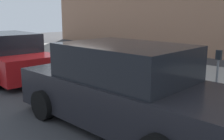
{
  "coord_description": "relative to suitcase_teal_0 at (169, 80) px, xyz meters",
  "views": [
    {
      "loc": [
        -8.06,
        5.26,
        2.26
      ],
      "look_at": [
        -2.71,
        0.32,
        0.69
      ],
      "focal_mm": 42.79,
      "sensor_mm": 36.0,
      "label": 1
    }
  ],
  "objects": [
    {
      "name": "parked_car_charcoal_0",
      "position": [
        -0.44,
        2.15,
        0.28
      ],
      "size": [
        4.9,
        2.34,
        1.67
      ],
      "color": "black",
      "rests_on": "ground_plane"
    },
    {
      "name": "sidewalk_curb",
      "position": [
        4.04,
        -1.97,
        -0.43
      ],
      "size": [
        18.0,
        5.0,
        0.14
      ],
      "primitive_type": "cube",
      "color": "gray",
      "rests_on": "ground_plane"
    },
    {
      "name": "suitcase_silver_2",
      "position": [
        0.97,
        0.06,
        -0.1
      ],
      "size": [
        0.38,
        0.21,
        0.78
      ],
      "color": "#9EA0A8",
      "rests_on": "sidewalk_curb"
    },
    {
      "name": "suitcase_olive_1",
      "position": [
        0.49,
        0.05,
        -0.08
      ],
      "size": [
        0.39,
        0.27,
        0.62
      ],
      "color": "#59601E",
      "rests_on": "sidewalk_curb"
    },
    {
      "name": "suitcase_navy_4",
      "position": [
        2.04,
        -0.01,
        -0.03
      ],
      "size": [
        0.36,
        0.22,
        0.9
      ],
      "color": "navy",
      "rests_on": "sidewalk_curb"
    },
    {
      "name": "ground_plane",
      "position": [
        4.04,
        0.53,
        -0.5
      ],
      "size": [
        40.0,
        40.0,
        0.0
      ],
      "primitive_type": "plane",
      "color": "#333335"
    },
    {
      "name": "fire_hydrant",
      "position": [
        3.56,
        0.06,
        0.02
      ],
      "size": [
        0.39,
        0.21,
        0.74
      ],
      "color": "#99999E",
      "rests_on": "sidewalk_curb"
    },
    {
      "name": "suitcase_red_5",
      "position": [
        2.54,
        -0.01,
        -0.07
      ],
      "size": [
        0.46,
        0.28,
        0.82
      ],
      "color": "red",
      "rests_on": "sidewalk_curb"
    },
    {
      "name": "parking_meter",
      "position": [
        -1.2,
        -0.19,
        0.46
      ],
      "size": [
        0.12,
        0.09,
        1.27
      ],
      "color": "slate",
      "rests_on": "sidewalk_curb"
    },
    {
      "name": "suitcase_teal_0",
      "position": [
        0.0,
        0.0,
        0.0
      ],
      "size": [
        0.4,
        0.2,
        0.94
      ],
      "color": "#0F606B",
      "rests_on": "sidewalk_curb"
    },
    {
      "name": "parked_car_red_1",
      "position": [
        5.45,
        2.15,
        0.23
      ],
      "size": [
        4.71,
        2.14,
        1.56
      ],
      "color": "#AD1619",
      "rests_on": "ground_plane"
    },
    {
      "name": "bollard_post",
      "position": [
        4.2,
        0.21,
        0.05
      ],
      "size": [
        0.14,
        0.14,
        0.82
      ],
      "primitive_type": "cylinder",
      "color": "brown",
      "rests_on": "sidewalk_curb"
    },
    {
      "name": "suitcase_black_3",
      "position": [
        1.51,
        -0.01,
        -0.05
      ],
      "size": [
        0.51,
        0.26,
        0.83
      ],
      "color": "black",
      "rests_on": "sidewalk_curb"
    }
  ]
}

